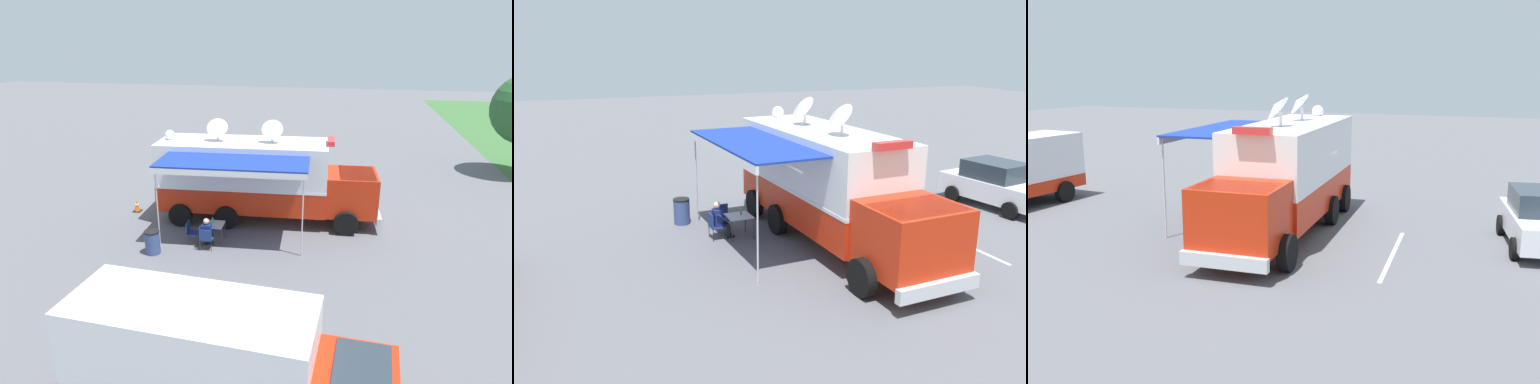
% 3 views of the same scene
% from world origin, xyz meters
% --- Properties ---
extents(ground_plane, '(100.00, 100.00, 0.00)m').
position_xyz_m(ground_plane, '(0.00, 0.00, 0.00)').
color(ground_plane, '#5B5B60').
extents(lot_stripe, '(0.37, 4.80, 0.01)m').
position_xyz_m(lot_stripe, '(-3.83, 2.03, 0.00)').
color(lot_stripe, silver).
rests_on(lot_stripe, ground).
extents(command_truck, '(5.24, 9.60, 4.53)m').
position_xyz_m(command_truck, '(-0.00, 0.75, 1.95)').
color(command_truck, red).
rests_on(command_truck, ground).
extents(folding_table, '(0.84, 0.84, 0.73)m').
position_xyz_m(folding_table, '(2.58, -0.64, 0.67)').
color(folding_table, silver).
rests_on(folding_table, ground).
extents(water_bottle, '(0.07, 0.07, 0.22)m').
position_xyz_m(water_bottle, '(2.48, -0.70, 0.83)').
color(water_bottle, '#3F9959').
rests_on(water_bottle, folding_table).
extents(folding_chair_at_table, '(0.50, 0.50, 0.87)m').
position_xyz_m(folding_chair_at_table, '(3.38, -0.72, 0.51)').
color(folding_chair_at_table, navy).
rests_on(folding_chair_at_table, ground).
extents(folding_chair_beside_table, '(0.50, 0.50, 0.87)m').
position_xyz_m(folding_chair_beside_table, '(2.89, -1.49, 0.51)').
color(folding_chair_beside_table, navy).
rests_on(folding_chair_beside_table, ground).
extents(seated_responder, '(0.68, 0.57, 1.25)m').
position_xyz_m(seated_responder, '(3.19, -0.73, 0.65)').
color(seated_responder, navy).
rests_on(seated_responder, ground).
extents(trash_bin, '(0.57, 0.57, 0.91)m').
position_xyz_m(trash_bin, '(4.04, -2.62, 0.46)').
color(trash_bin, '#384C7F').
rests_on(trash_bin, ground).
extents(traffic_cone, '(0.36, 0.36, 0.58)m').
position_xyz_m(traffic_cone, '(0.19, -5.02, 0.28)').
color(traffic_cone, black).
rests_on(traffic_cone, ground).
extents(car_behind_truck, '(2.50, 4.43, 1.76)m').
position_xyz_m(car_behind_truck, '(-7.79, -0.25, 0.88)').
color(car_behind_truck, silver).
rests_on(car_behind_truck, ground).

